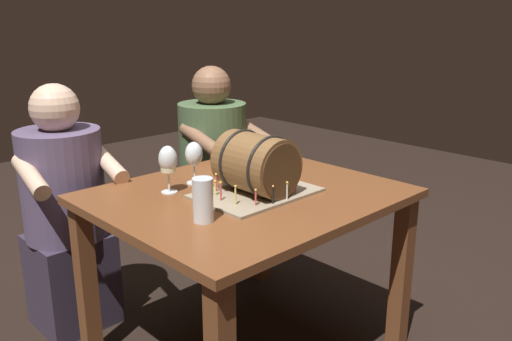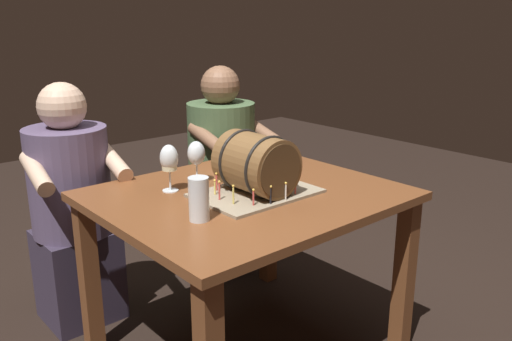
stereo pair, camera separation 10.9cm
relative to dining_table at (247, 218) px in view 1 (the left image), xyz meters
The scene contains 8 objects.
dining_table is the anchor object (origin of this frame).
barrel_cake 0.23m from the dining_table, 81.48° to the right, with size 0.47×0.33×0.25m.
wine_glass_empty 0.35m from the dining_table, 107.86° to the left, with size 0.07×0.07×0.18m.
wine_glass_white 0.40m from the dining_table, 136.74° to the left, with size 0.07×0.07×0.19m.
wine_glass_amber 0.44m from the dining_table, 59.51° to the left, with size 0.08×0.08×0.17m.
beer_pint 0.40m from the dining_table, 158.32° to the right, with size 0.07×0.07×0.16m.
person_seated_left 0.87m from the dining_table, 120.56° to the left, with size 0.43×0.51×1.15m.
person_seated_right 0.86m from the dining_table, 59.48° to the left, with size 0.43×0.51×1.17m.
Camera 1 is at (-1.40, -1.50, 1.43)m, focal length 37.40 mm.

